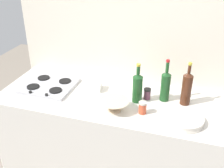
% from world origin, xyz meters
% --- Properties ---
extents(counter_block, '(1.80, 0.70, 0.90)m').
position_xyz_m(counter_block, '(0.00, 0.00, 0.45)').
color(counter_block, silver).
rests_on(counter_block, ground).
extents(backsplash_panel, '(1.90, 0.06, 2.37)m').
position_xyz_m(backsplash_panel, '(0.00, 0.38, 1.19)').
color(backsplash_panel, beige).
rests_on(backsplash_panel, ground).
extents(stovetop_hob, '(0.41, 0.38, 0.04)m').
position_xyz_m(stovetop_hob, '(-0.55, 0.01, 0.91)').
color(stovetop_hob, '#B2B2B7').
rests_on(stovetop_hob, counter_block).
extents(plate_stack, '(0.27, 0.26, 0.04)m').
position_xyz_m(plate_stack, '(0.56, -0.16, 0.92)').
color(plate_stack, silver).
rests_on(plate_stack, counter_block).
extents(wine_bottle_leftmost, '(0.07, 0.07, 0.33)m').
position_xyz_m(wine_bottle_leftmost, '(0.39, 0.09, 1.03)').
color(wine_bottle_leftmost, '#19471E').
rests_on(wine_bottle_leftmost, counter_block).
extents(wine_bottle_mid_left, '(0.07, 0.07, 0.33)m').
position_xyz_m(wine_bottle_mid_left, '(0.55, 0.08, 1.03)').
color(wine_bottle_mid_left, '#472314').
rests_on(wine_bottle_mid_left, counter_block).
extents(wine_bottle_mid_right, '(0.07, 0.07, 0.31)m').
position_xyz_m(wine_bottle_mid_right, '(0.20, 0.01, 1.02)').
color(wine_bottle_mid_right, '#19471E').
rests_on(wine_bottle_mid_right, counter_block).
extents(mixing_bowl, '(0.22, 0.22, 0.08)m').
position_xyz_m(mixing_bowl, '(0.07, -0.17, 0.95)').
color(mixing_bowl, beige).
rests_on(mixing_bowl, counter_block).
extents(butter_dish, '(0.17, 0.13, 0.07)m').
position_xyz_m(butter_dish, '(-0.20, 0.07, 0.93)').
color(butter_dish, white).
rests_on(butter_dish, counter_block).
extents(condiment_jar_front, '(0.06, 0.06, 0.09)m').
position_xyz_m(condiment_jar_front, '(0.27, -0.14, 0.95)').
color(condiment_jar_front, '#C64C2D').
rests_on(condiment_jar_front, counter_block).
extents(condiment_jar_rear, '(0.06, 0.06, 0.09)m').
position_xyz_m(condiment_jar_rear, '(0.26, 0.07, 0.94)').
color(condiment_jar_rear, '#66384C').
rests_on(condiment_jar_rear, counter_block).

